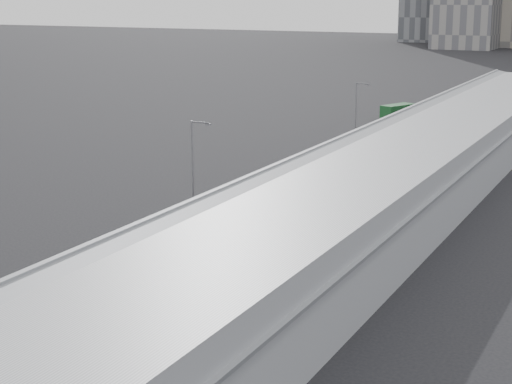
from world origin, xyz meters
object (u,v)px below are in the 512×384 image
Objects in this scene: bus_3 at (257,204)px; bus_6 at (396,139)px; shipping_container at (398,112)px; suv at (419,109)px; bus_8 at (442,112)px; bus_2 at (189,245)px; bus_4 at (314,175)px; street_lamp_near at (194,162)px; bus_1 at (56,306)px; bus_7 at (416,124)px; bus_5 at (364,154)px; street_lamp_far at (357,107)px.

bus_3 is 1.01× the size of bus_6.
shipping_container is 8.56m from suv.
bus_2 is at bearing -90.12° from bus_8.
bus_3 reaches higher than shipping_container.
shipping_container is (-7.14, 54.12, -0.43)m from bus_4.
bus_2 is 14.14m from bus_3.
bus_4 is 54.59m from shipping_container.
bus_1 is at bearing -77.88° from street_lamp_near.
shipping_container is at bearing 98.95° from bus_4.
bus_4 is at bearing -87.25° from bus_6.
bus_7 is at bearing -61.75° from suv.
bus_2 is 41.70m from bus_5.
bus_8 is at bearing 84.92° from bus_1.
street_lamp_near is 78.23m from suv.
bus_1 is at bearing -85.05° from street_lamp_far.
bus_3 is 0.93× the size of bus_4.
bus_7 is (-0.91, 25.86, 0.07)m from bus_5.
bus_7 reaches higher than bus_3.
street_lamp_near is (-5.93, 27.61, 3.70)m from bus_1.
shipping_container is at bearing 99.03° from bus_3.
street_lamp_far is at bearing 102.79° from bus_4.
street_lamp_far reaches higher than bus_5.
bus_4 is 13.81m from bus_5.
street_lamp_near is 1.74× the size of suv.
bus_7 is (0.06, 53.46, 0.18)m from bus_3.
street_lamp_far is at bearing 100.92° from bus_3.
street_lamp_near reaches higher than bus_6.
bus_4 reaches higher than bus_2.
bus_5 is 30.26m from street_lamp_near.
bus_5 is at bearing 84.14° from bus_1.
bus_5 is at bearing -67.92° from street_lamp_far.
bus_2 is at bearing -83.09° from street_lamp_far.
street_lamp_near reaches higher than bus_5.
bus_1 is 28.48m from street_lamp_near.
street_lamp_far is at bearing 152.71° from bus_6.
bus_4 is 26.94m from bus_6.
shipping_container is at bearing 111.94° from bus_7.
bus_3 is 7.00m from street_lamp_near.
bus_6 is 0.89× the size of bus_7.
bus_4 is (0.12, 13.82, 0.13)m from bus_3.
bus_1 is at bearing -90.64° from bus_8.
street_lamp_near reaches higher than bus_4.
bus_6 reaches higher than suv.
bus_2 reaches higher than suv.
bus_4 is at bearing -94.01° from bus_7.
bus_1 is 2.05× the size of shipping_container.
street_lamp_far reaches higher than bus_7.
street_lamp_near is (-6.64, -42.45, 3.79)m from bus_6.
bus_1 is 0.98× the size of bus_4.
shipping_container is (-7.98, 40.34, -0.41)m from bus_5.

